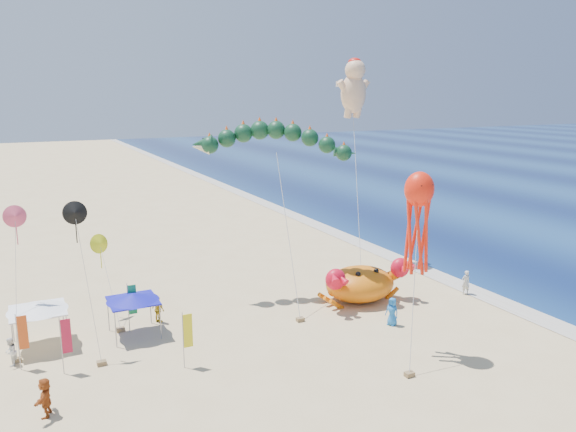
% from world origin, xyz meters
% --- Properties ---
extents(ground, '(320.00, 320.00, 0.00)m').
position_xyz_m(ground, '(0.00, 0.00, 0.00)').
color(ground, '#D1B784').
rests_on(ground, ground).
extents(foam_strip, '(320.00, 320.00, 0.00)m').
position_xyz_m(foam_strip, '(12.00, 0.00, 0.01)').
color(foam_strip, silver).
rests_on(foam_strip, ground).
extents(crab_inflatable, '(6.97, 4.38, 3.06)m').
position_xyz_m(crab_inflatable, '(3.18, 0.67, 1.35)').
color(crab_inflatable, orange).
rests_on(crab_inflatable, ground).
extents(dragon_kite, '(11.28, 8.52, 12.37)m').
position_xyz_m(dragon_kite, '(-1.89, 4.41, 11.12)').
color(dragon_kite, '#0E331D').
rests_on(dragon_kite, ground).
extents(cherub_kite, '(4.60, 7.96, 17.61)m').
position_xyz_m(cherub_kite, '(8.29, 10.09, 15.23)').
color(cherub_kite, '#F4C195').
rests_on(cherub_kite, ground).
extents(octopus_kite, '(3.16, 3.37, 10.49)m').
position_xyz_m(octopus_kite, '(1.33, -7.45, 8.07)').
color(octopus_kite, '#FF240D').
rests_on(octopus_kite, ground).
extents(canopy_blue, '(3.17, 3.17, 2.71)m').
position_xyz_m(canopy_blue, '(-12.65, 1.92, 2.44)').
color(canopy_blue, gray).
rests_on(canopy_blue, ground).
extents(canopy_white, '(3.38, 3.38, 2.71)m').
position_xyz_m(canopy_white, '(-17.96, 2.76, 2.44)').
color(canopy_white, gray).
rests_on(canopy_white, ground).
extents(feather_flags, '(8.57, 6.16, 3.20)m').
position_xyz_m(feather_flags, '(-14.80, -0.61, 2.01)').
color(feather_flags, gray).
rests_on(feather_flags, ground).
extents(beachgoers, '(31.27, 10.02, 1.88)m').
position_xyz_m(beachgoers, '(-9.87, -2.27, 0.90)').
color(beachgoers, beige).
rests_on(beachgoers, ground).
extents(small_kites, '(6.23, 8.89, 8.92)m').
position_xyz_m(small_kites, '(-15.99, 3.30, 6.27)').
color(small_kites, '#E34B69').
rests_on(small_kites, ground).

